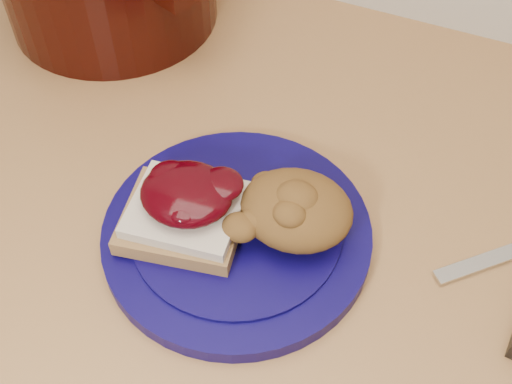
% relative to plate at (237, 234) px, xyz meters
% --- Properties ---
extents(base_cabinet, '(4.00, 0.60, 0.86)m').
position_rel_plate_xyz_m(base_cabinet, '(0.06, 0.09, -0.48)').
color(base_cabinet, beige).
rests_on(base_cabinet, floor).
extents(plate, '(0.26, 0.26, 0.02)m').
position_rel_plate_xyz_m(plate, '(0.00, 0.00, 0.00)').
color(plate, '#0A0442').
rests_on(plate, wood_countertop).
extents(sandwich, '(0.12, 0.11, 0.05)m').
position_rel_plate_xyz_m(sandwich, '(-0.04, -0.01, 0.03)').
color(sandwich, olive).
rests_on(sandwich, plate).
extents(stuffing_mound, '(0.11, 0.09, 0.05)m').
position_rel_plate_xyz_m(stuffing_mound, '(0.05, 0.02, 0.04)').
color(stuffing_mound, brown).
rests_on(stuffing_mound, plate).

